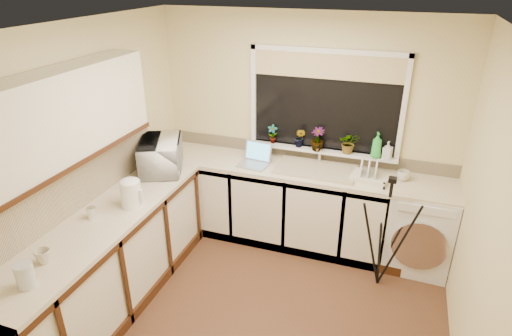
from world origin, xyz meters
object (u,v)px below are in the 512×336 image
(kettle, at_px, (131,194))
(plant_a, at_px, (273,134))
(laptop, at_px, (255,159))
(plant_b, at_px, (300,138))
(glass_jug, at_px, (25,276))
(microwave, at_px, (161,155))
(cup_back, at_px, (403,176))
(dish_rack, at_px, (370,178))
(tripod, at_px, (385,233))
(soap_bottle_green, at_px, (377,145))
(cup_left, at_px, (43,256))
(washing_machine, at_px, (419,227))
(soap_bottle_clear, at_px, (388,150))
(plant_d, at_px, (349,143))
(plant_c, at_px, (318,139))
(steel_jar, at_px, (92,213))

(kettle, relative_size, plant_a, 1.12)
(laptop, xyz_separation_m, plant_b, (0.42, 0.26, 0.20))
(glass_jug, bearing_deg, microwave, 92.56)
(cup_back, bearing_deg, laptop, -176.04)
(dish_rack, bearing_deg, tripod, -53.40)
(soap_bottle_green, relative_size, cup_left, 2.41)
(washing_machine, xyz_separation_m, soap_bottle_clear, (-0.41, 0.21, 0.70))
(tripod, distance_m, plant_d, 1.02)
(tripod, relative_size, plant_d, 5.05)
(plant_c, relative_size, cup_back, 2.01)
(plant_b, relative_size, cup_left, 1.89)
(plant_c, bearing_deg, washing_machine, -9.87)
(steel_jar, distance_m, plant_c, 2.33)
(washing_machine, relative_size, cup_back, 7.04)
(laptop, bearing_deg, steel_jar, -115.50)
(plant_d, height_order, cup_left, plant_d)
(kettle, xyz_separation_m, plant_d, (1.67, 1.47, 0.15))
(tripod, xyz_separation_m, soap_bottle_green, (-0.19, 0.65, 0.61))
(dish_rack, distance_m, plant_a, 1.15)
(washing_machine, relative_size, dish_rack, 2.50)
(tripod, relative_size, glass_jug, 6.60)
(washing_machine, relative_size, soap_bottle_clear, 4.78)
(plant_c, bearing_deg, plant_d, 4.83)
(dish_rack, bearing_deg, cup_back, 28.71)
(plant_b, height_order, plant_d, plant_d)
(steel_jar, distance_m, cup_back, 2.92)
(glass_jug, relative_size, plant_b, 0.83)
(kettle, xyz_separation_m, cup_back, (2.24, 1.31, -0.07))
(tripod, relative_size, soap_bottle_clear, 6.30)
(washing_machine, relative_size, plant_d, 3.83)
(tripod, bearing_deg, microwave, -162.91)
(laptop, xyz_separation_m, soap_bottle_clear, (1.33, 0.24, 0.18))
(dish_rack, xyz_separation_m, plant_a, (-1.09, 0.27, 0.23))
(cup_back, bearing_deg, glass_jug, -133.19)
(kettle, xyz_separation_m, tripod, (2.14, 0.79, -0.44))
(glass_jug, height_order, plant_d, plant_d)
(tripod, bearing_deg, glass_jug, -122.79)
(washing_machine, xyz_separation_m, glass_jug, (-2.52, -2.38, 0.55))
(kettle, bearing_deg, cup_left, -98.74)
(microwave, bearing_deg, glass_jug, 157.67)
(dish_rack, xyz_separation_m, plant_d, (-0.26, 0.27, 0.24))
(laptop, height_order, soap_bottle_green, soap_bottle_green)
(plant_c, xyz_separation_m, soap_bottle_green, (0.61, 0.00, 0.01))
(plant_a, bearing_deg, dish_rack, -14.02)
(laptop, relative_size, glass_jug, 1.91)
(cup_left, bearing_deg, tripod, 36.46)
(glass_jug, distance_m, soap_bottle_clear, 3.34)
(plant_d, bearing_deg, plant_c, -175.17)
(washing_machine, relative_size, plant_a, 4.15)
(dish_rack, xyz_separation_m, cup_back, (0.31, 0.11, 0.02))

